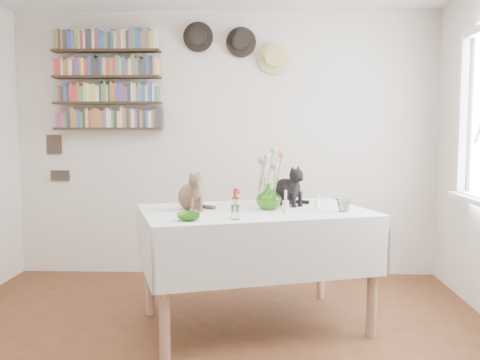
{
  "coord_description": "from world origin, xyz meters",
  "views": [
    {
      "loc": [
        0.32,
        -2.84,
        1.39
      ],
      "look_at": [
        0.19,
        0.77,
        1.05
      ],
      "focal_mm": 40.0,
      "sensor_mm": 36.0,
      "label": 1
    }
  ],
  "objects_px": {
    "dining_table": "(255,238)",
    "flower_vase": "(269,197)",
    "black_cat": "(285,185)",
    "tabby_cat": "(190,189)",
    "bookshelf_unit": "(107,81)"
  },
  "relations": [
    {
      "from": "tabby_cat",
      "to": "flower_vase",
      "type": "bearing_deg",
      "value": -25.17
    },
    {
      "from": "black_cat",
      "to": "flower_vase",
      "type": "distance_m",
      "value": 0.26
    },
    {
      "from": "tabby_cat",
      "to": "flower_vase",
      "type": "xyz_separation_m",
      "value": [
        0.55,
        0.02,
        -0.05
      ]
    },
    {
      "from": "black_cat",
      "to": "bookshelf_unit",
      "type": "distance_m",
      "value": 2.11
    },
    {
      "from": "dining_table",
      "to": "bookshelf_unit",
      "type": "xyz_separation_m",
      "value": [
        -1.39,
        1.29,
        1.22
      ]
    },
    {
      "from": "dining_table",
      "to": "flower_vase",
      "type": "height_order",
      "value": "flower_vase"
    },
    {
      "from": "tabby_cat",
      "to": "dining_table",
      "type": "bearing_deg",
      "value": -25.56
    },
    {
      "from": "black_cat",
      "to": "bookshelf_unit",
      "type": "relative_size",
      "value": 0.31
    },
    {
      "from": "dining_table",
      "to": "black_cat",
      "type": "xyz_separation_m",
      "value": [
        0.22,
        0.23,
        0.36
      ]
    },
    {
      "from": "dining_table",
      "to": "tabby_cat",
      "type": "bearing_deg",
      "value": -178.1
    },
    {
      "from": "dining_table",
      "to": "bookshelf_unit",
      "type": "relative_size",
      "value": 1.78
    },
    {
      "from": "dining_table",
      "to": "flower_vase",
      "type": "relative_size",
      "value": 9.64
    },
    {
      "from": "dining_table",
      "to": "flower_vase",
      "type": "distance_m",
      "value": 0.31
    },
    {
      "from": "black_cat",
      "to": "tabby_cat",
      "type": "bearing_deg",
      "value": 157.49
    },
    {
      "from": "tabby_cat",
      "to": "bookshelf_unit",
      "type": "bearing_deg",
      "value": 98.34
    }
  ]
}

